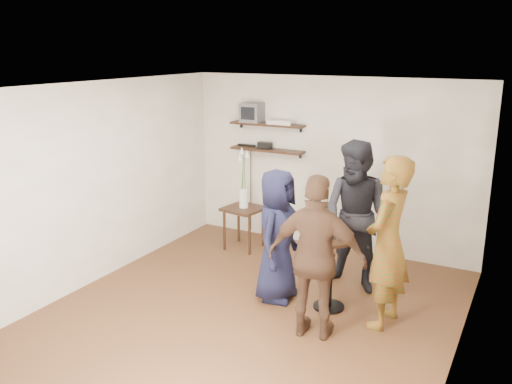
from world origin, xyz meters
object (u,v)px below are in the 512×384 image
at_px(crt_monitor, 252,112).
at_px(side_table, 244,214).
at_px(drinks_table, 330,264).
at_px(radio, 265,145).
at_px(person_navy, 277,235).
at_px(person_dark, 357,217).
at_px(person_plaid, 388,243).
at_px(dvd_deck, 282,122).
at_px(person_brown, 317,258).

distance_m(crt_monitor, side_table, 1.59).
distance_m(crt_monitor, drinks_table, 3.09).
relative_size(radio, side_table, 0.34).
relative_size(side_table, person_navy, 0.40).
xyz_separation_m(side_table, drinks_table, (1.87, -1.26, 0.02)).
distance_m(drinks_table, person_dark, 0.78).
bearing_deg(crt_monitor, radio, 0.00).
bearing_deg(person_plaid, radio, -121.49).
relative_size(dvd_deck, drinks_table, 0.46).
height_order(crt_monitor, side_table, crt_monitor).
height_order(crt_monitor, person_brown, crt_monitor).
bearing_deg(radio, person_brown, -52.84).
distance_m(crt_monitor, person_plaid, 3.46).
height_order(radio, person_navy, person_navy).
height_order(person_plaid, person_dark, person_plaid).
relative_size(crt_monitor, person_navy, 0.20).
bearing_deg(drinks_table, dvd_deck, 129.71).
bearing_deg(person_plaid, person_navy, -84.87).
height_order(crt_monitor, radio, crt_monitor).
distance_m(radio, person_brown, 3.19).
relative_size(crt_monitor, radio, 1.45).
height_order(radio, person_dark, person_dark).
xyz_separation_m(crt_monitor, side_table, (0.16, -0.57, -1.48)).
height_order(radio, person_plaid, person_plaid).
bearing_deg(drinks_table, person_dark, 82.21).
xyz_separation_m(side_table, person_brown, (1.95, -1.92, 0.34)).
distance_m(dvd_deck, drinks_table, 2.73).
xyz_separation_m(dvd_deck, person_brown, (1.61, -2.49, -1.01)).
relative_size(side_table, person_plaid, 0.34).
xyz_separation_m(dvd_deck, radio, (-0.28, 0.00, -0.38)).
height_order(dvd_deck, person_plaid, dvd_deck).
bearing_deg(person_brown, person_dark, -97.64).
relative_size(dvd_deck, radio, 1.82).
relative_size(radio, person_brown, 0.12).
distance_m(dvd_deck, person_navy, 2.33).
height_order(dvd_deck, drinks_table, dvd_deck).
relative_size(side_table, person_brown, 0.37).
xyz_separation_m(drinks_table, person_navy, (-0.67, -0.05, 0.25)).
height_order(crt_monitor, person_dark, crt_monitor).
bearing_deg(person_plaid, crt_monitor, -119.16).
distance_m(radio, drinks_table, 2.74).
relative_size(dvd_deck, person_plaid, 0.21).
bearing_deg(side_table, radio, 83.69).
height_order(radio, side_table, radio).
xyz_separation_m(person_plaid, person_dark, (-0.58, 0.74, -0.00)).
bearing_deg(person_dark, person_navy, -129.01).
xyz_separation_m(crt_monitor, person_plaid, (2.69, -1.90, -1.06)).
distance_m(side_table, person_navy, 1.79).
bearing_deg(person_dark, person_brown, -82.36).
relative_size(crt_monitor, person_dark, 0.17).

